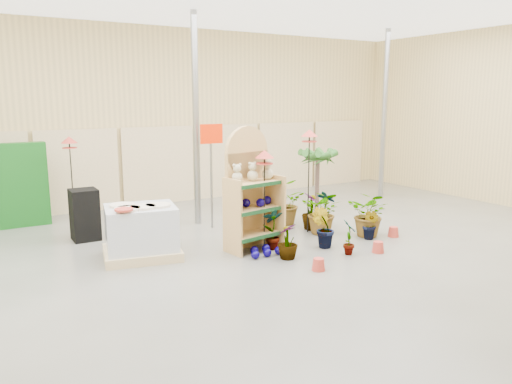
% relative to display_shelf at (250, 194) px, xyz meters
% --- Properties ---
extents(room, '(15.20, 12.10, 4.70)m').
position_rel_display_shelf_xyz_m(room, '(-0.05, -0.40, 1.19)').
color(room, '#5C5B54').
rests_on(room, ground).
extents(display_shelf, '(1.03, 0.74, 2.24)m').
position_rel_display_shelf_xyz_m(display_shelf, '(0.00, 0.00, 0.00)').
color(display_shelf, tan).
rests_on(display_shelf, ground).
extents(teddy_bears, '(0.82, 0.21, 0.34)m').
position_rel_display_shelf_xyz_m(teddy_bears, '(0.02, -0.11, 0.39)').
color(teddy_bears, '#C4BA91').
rests_on(teddy_bears, display_shelf).
extents(gazing_balls_shelf, '(0.82, 0.28, 0.16)m').
position_rel_display_shelf_xyz_m(gazing_balls_shelf, '(-0.00, -0.13, -0.14)').
color(gazing_balls_shelf, '#090254').
rests_on(gazing_balls_shelf, display_shelf).
extents(gazing_balls_floor, '(0.63, 0.39, 0.15)m').
position_rel_display_shelf_xyz_m(gazing_balls_floor, '(0.00, -0.51, -0.95)').
color(gazing_balls_floor, '#090254').
rests_on(gazing_balls_floor, ground).
extents(pallet_stack, '(1.46, 1.30, 0.95)m').
position_rel_display_shelf_xyz_m(pallet_stack, '(-1.88, 0.50, -0.57)').
color(pallet_stack, tan).
rests_on(pallet_stack, ground).
extents(charcoal_planters, '(0.50, 0.50, 1.00)m').
position_rel_display_shelf_xyz_m(charcoal_planters, '(-2.47, 2.13, -0.52)').
color(charcoal_planters, black).
rests_on(charcoal_planters, ground).
extents(offer_sign, '(0.50, 0.08, 2.20)m').
position_rel_display_shelf_xyz_m(offer_sign, '(0.05, 1.67, 0.54)').
color(offer_sign, gray).
rests_on(offer_sign, ground).
extents(bird_table_front, '(0.34, 0.34, 1.83)m').
position_rel_display_shelf_xyz_m(bird_table_front, '(0.19, -0.21, 0.67)').
color(bird_table_front, black).
rests_on(bird_table_front, ground).
extents(bird_table_right, '(0.34, 0.34, 2.11)m').
position_rel_display_shelf_xyz_m(bird_table_right, '(1.58, 0.35, 0.94)').
color(bird_table_right, black).
rests_on(bird_table_right, ground).
extents(bird_table_back, '(0.34, 0.34, 1.94)m').
position_rel_display_shelf_xyz_m(bird_table_back, '(-2.46, 3.25, 0.78)').
color(bird_table_back, black).
rests_on(bird_table_back, ground).
extents(palm, '(0.70, 0.70, 1.67)m').
position_rel_display_shelf_xyz_m(palm, '(2.64, 1.42, 0.39)').
color(palm, brown).
rests_on(palm, ground).
extents(potted_plant_0, '(0.47, 0.39, 0.78)m').
position_rel_display_shelf_xyz_m(potted_plant_0, '(0.34, -0.28, -0.64)').
color(potted_plant_0, '#24551A').
rests_on(potted_plant_0, ground).
extents(potted_plant_1, '(0.52, 0.52, 0.74)m').
position_rel_display_shelf_xyz_m(potted_plant_1, '(1.19, -0.65, -0.65)').
color(potted_plant_1, '#24551A').
rests_on(potted_plant_1, ground).
extents(potted_plant_2, '(1.05, 1.07, 0.91)m').
position_rel_display_shelf_xyz_m(potted_plant_2, '(1.78, 0.10, -0.57)').
color(potted_plant_2, '#24551A').
rests_on(potted_plant_2, ground).
extents(potted_plant_3, '(0.55, 0.55, 0.78)m').
position_rel_display_shelf_xyz_m(potted_plant_3, '(1.79, 0.49, -0.64)').
color(potted_plant_3, '#24551A').
rests_on(potted_plant_3, ground).
extents(potted_plant_4, '(0.41, 0.48, 0.78)m').
position_rel_display_shelf_xyz_m(potted_plant_4, '(2.22, 0.56, -0.63)').
color(potted_plant_4, '#24551A').
rests_on(potted_plant_4, ground).
extents(potted_plant_5, '(0.31, 0.25, 0.53)m').
position_rel_display_shelf_xyz_m(potted_plant_5, '(1.16, 0.76, -0.76)').
color(potted_plant_5, '#24551A').
rests_on(potted_plant_5, ground).
extents(potted_plant_6, '(0.96, 1.03, 0.94)m').
position_rel_display_shelf_xyz_m(potted_plant_6, '(1.53, 1.17, -0.56)').
color(potted_plant_6, '#24551A').
rests_on(potted_plant_6, ground).
extents(potted_plant_7, '(0.45, 0.45, 0.62)m').
position_rel_display_shelf_xyz_m(potted_plant_7, '(0.26, -0.86, -0.71)').
color(potted_plant_7, '#24551A').
rests_on(potted_plant_7, ground).
extents(potted_plant_8, '(0.35, 0.40, 0.64)m').
position_rel_display_shelf_xyz_m(potted_plant_8, '(1.31, -1.24, -0.70)').
color(potted_plant_8, '#24551A').
rests_on(potted_plant_8, ground).
extents(potted_plant_9, '(0.31, 0.36, 0.60)m').
position_rel_display_shelf_xyz_m(potted_plant_9, '(2.31, -0.72, -0.73)').
color(potted_plant_9, '#24551A').
rests_on(potted_plant_9, ground).
extents(potted_plant_10, '(0.99, 1.05, 0.92)m').
position_rel_display_shelf_xyz_m(potted_plant_10, '(2.45, -0.54, -0.56)').
color(potted_plant_10, '#24551A').
rests_on(potted_plant_10, ground).
extents(potted_plant_11, '(0.47, 0.47, 0.69)m').
position_rel_display_shelf_xyz_m(potted_plant_11, '(0.53, 0.94, -0.68)').
color(potted_plant_11, '#24551A').
rests_on(potted_plant_11, ground).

